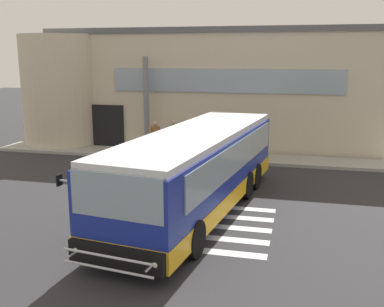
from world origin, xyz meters
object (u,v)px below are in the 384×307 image
safety_bollard_yellow (204,154)px  passenger_at_curb_edge (207,137)px  passenger_by_doorway (174,135)px  passenger_near_column (155,136)px  entry_support_column (146,104)px  bus_main_foreground (197,172)px

safety_bollard_yellow → passenger_at_curb_edge: bearing=94.7°
passenger_by_doorway → passenger_at_curb_edge: size_ratio=1.00×
passenger_near_column → passenger_at_curb_edge: size_ratio=1.00×
safety_bollard_yellow → passenger_near_column: bearing=163.6°
entry_support_column → safety_bollard_yellow: 4.45m
entry_support_column → passenger_at_curb_edge: size_ratio=2.90×
safety_bollard_yellow → bus_main_foreground: bearing=-79.9°
passenger_near_column → passenger_at_curb_edge: same height
passenger_near_column → passenger_by_doorway: same height
bus_main_foreground → safety_bollard_yellow: size_ratio=12.19×
entry_support_column → passenger_near_column: entry_support_column is taller
entry_support_column → passenger_near_column: (0.80, -1.01, -1.50)m
bus_main_foreground → passenger_at_curb_edge: (-1.27, 7.72, -0.25)m
bus_main_foreground → passenger_by_doorway: (-3.03, 7.98, -0.25)m
bus_main_foreground → passenger_near_column: bearing=117.5°
bus_main_foreground → safety_bollard_yellow: bearing=100.1°
entry_support_column → safety_bollard_yellow: bearing=-27.4°
entry_support_column → passenger_by_doorway: 2.25m
entry_support_column → passenger_by_doorway: size_ratio=2.90×
passenger_by_doorway → passenger_at_curb_edge: 1.78m
passenger_by_doorway → safety_bollard_yellow: 2.39m
passenger_near_column → safety_bollard_yellow: bearing=-16.4°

